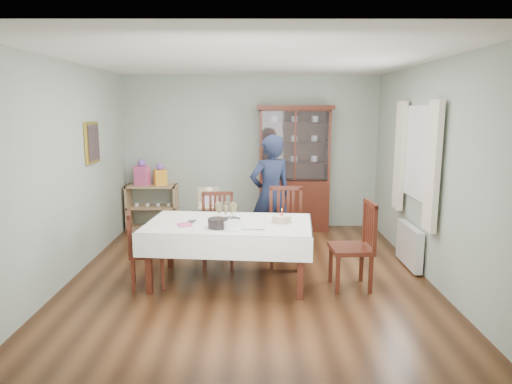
{
  "coord_description": "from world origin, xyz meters",
  "views": [
    {
      "loc": [
        0.07,
        -5.63,
        2.13
      ],
      "look_at": [
        0.08,
        0.2,
        1.05
      ],
      "focal_mm": 32.0,
      "sensor_mm": 36.0,
      "label": 1
    }
  ],
  "objects_px": {
    "birthday_cake": "(282,219)",
    "gift_bag_pink": "(142,174)",
    "china_cabinet": "(294,167)",
    "chair_end_right": "(352,262)",
    "sideboard": "(152,207)",
    "woman": "(270,195)",
    "champagne_tray": "(226,215)",
    "dining_table": "(229,252)",
    "high_chair": "(209,226)",
    "chair_far_right": "(286,242)",
    "chair_end_left": "(146,264)",
    "chair_far_left": "(218,245)",
    "gift_bag_orange": "(160,175)"
  },
  "relations": [
    {
      "from": "chair_end_left",
      "to": "gift_bag_pink",
      "type": "xyz_separation_m",
      "value": [
        -0.66,
        2.64,
        0.73
      ]
    },
    {
      "from": "woman",
      "to": "birthday_cake",
      "type": "height_order",
      "value": "woman"
    },
    {
      "from": "gift_bag_orange",
      "to": "champagne_tray",
      "type": "bearing_deg",
      "value": -61.75
    },
    {
      "from": "china_cabinet",
      "to": "gift_bag_orange",
      "type": "xyz_separation_m",
      "value": [
        -2.33,
        0.0,
        -0.15
      ]
    },
    {
      "from": "dining_table",
      "to": "sideboard",
      "type": "height_order",
      "value": "sideboard"
    },
    {
      "from": "chair_far_right",
      "to": "woman",
      "type": "relative_size",
      "value": 0.6
    },
    {
      "from": "chair_far_right",
      "to": "birthday_cake",
      "type": "xyz_separation_m",
      "value": [
        -0.1,
        -0.67,
        0.49
      ]
    },
    {
      "from": "gift_bag_pink",
      "to": "chair_far_right",
      "type": "bearing_deg",
      "value": -37.99
    },
    {
      "from": "champagne_tray",
      "to": "dining_table",
      "type": "bearing_deg",
      "value": -67.81
    },
    {
      "from": "chair_far_right",
      "to": "high_chair",
      "type": "xyz_separation_m",
      "value": [
        -1.11,
        0.63,
        0.07
      ]
    },
    {
      "from": "china_cabinet",
      "to": "champagne_tray",
      "type": "height_order",
      "value": "china_cabinet"
    },
    {
      "from": "chair_end_right",
      "to": "gift_bag_orange",
      "type": "xyz_separation_m",
      "value": [
        -2.82,
        2.69,
        0.66
      ]
    },
    {
      "from": "sideboard",
      "to": "chair_end_right",
      "type": "relative_size",
      "value": 0.86
    },
    {
      "from": "chair_end_right",
      "to": "high_chair",
      "type": "distance_m",
      "value": 2.35
    },
    {
      "from": "chair_far_right",
      "to": "chair_end_left",
      "type": "height_order",
      "value": "chair_far_right"
    },
    {
      "from": "sideboard",
      "to": "woman",
      "type": "distance_m",
      "value": 2.51
    },
    {
      "from": "chair_far_left",
      "to": "woman",
      "type": "bearing_deg",
      "value": 34.07
    },
    {
      "from": "chair_end_left",
      "to": "chair_far_left",
      "type": "bearing_deg",
      "value": -62.23
    },
    {
      "from": "sideboard",
      "to": "champagne_tray",
      "type": "relative_size",
      "value": 2.52
    },
    {
      "from": "woman",
      "to": "chair_far_right",
      "type": "bearing_deg",
      "value": 88.68
    },
    {
      "from": "dining_table",
      "to": "birthday_cake",
      "type": "height_order",
      "value": "birthday_cake"
    },
    {
      "from": "chair_far_left",
      "to": "champagne_tray",
      "type": "height_order",
      "value": "chair_far_left"
    },
    {
      "from": "sideboard",
      "to": "chair_far_left",
      "type": "relative_size",
      "value": 0.9
    },
    {
      "from": "high_chair",
      "to": "gift_bag_pink",
      "type": "height_order",
      "value": "gift_bag_pink"
    },
    {
      "from": "china_cabinet",
      "to": "chair_end_right",
      "type": "distance_m",
      "value": 2.85
    },
    {
      "from": "dining_table",
      "to": "chair_far_right",
      "type": "height_order",
      "value": "chair_far_right"
    },
    {
      "from": "sideboard",
      "to": "high_chair",
      "type": "xyz_separation_m",
      "value": [
        1.13,
        -1.26,
        -0.02
      ]
    },
    {
      "from": "chair_end_left",
      "to": "birthday_cake",
      "type": "relative_size",
      "value": 3.6
    },
    {
      "from": "birthday_cake",
      "to": "gift_bag_pink",
      "type": "bearing_deg",
      "value": 132.03
    },
    {
      "from": "chair_far_left",
      "to": "gift_bag_pink",
      "type": "height_order",
      "value": "gift_bag_pink"
    },
    {
      "from": "china_cabinet",
      "to": "woman",
      "type": "xyz_separation_m",
      "value": [
        -0.46,
        -1.36,
        -0.25
      ]
    },
    {
      "from": "china_cabinet",
      "to": "chair_far_left",
      "type": "xyz_separation_m",
      "value": [
        -1.18,
        -1.93,
        -0.83
      ]
    },
    {
      "from": "champagne_tray",
      "to": "china_cabinet",
      "type": "bearing_deg",
      "value": 66.76
    },
    {
      "from": "chair_far_left",
      "to": "birthday_cake",
      "type": "distance_m",
      "value": 1.15
    },
    {
      "from": "chair_far_left",
      "to": "champagne_tray",
      "type": "distance_m",
      "value": 0.73
    },
    {
      "from": "china_cabinet",
      "to": "birthday_cake",
      "type": "bearing_deg",
      "value": -98.0
    },
    {
      "from": "china_cabinet",
      "to": "birthday_cake",
      "type": "distance_m",
      "value": 2.59
    },
    {
      "from": "dining_table",
      "to": "chair_far_right",
      "type": "relative_size",
      "value": 1.98
    },
    {
      "from": "chair_far_right",
      "to": "champagne_tray",
      "type": "height_order",
      "value": "chair_far_right"
    },
    {
      "from": "champagne_tray",
      "to": "birthday_cake",
      "type": "xyz_separation_m",
      "value": [
        0.68,
        -0.13,
        -0.02
      ]
    },
    {
      "from": "chair_end_right",
      "to": "chair_end_left",
      "type": "bearing_deg",
      "value": -93.93
    },
    {
      "from": "woman",
      "to": "china_cabinet",
      "type": "bearing_deg",
      "value": -131.17
    },
    {
      "from": "china_cabinet",
      "to": "gift_bag_pink",
      "type": "xyz_separation_m",
      "value": [
        -2.65,
        0.0,
        -0.12
      ]
    },
    {
      "from": "high_chair",
      "to": "china_cabinet",
      "type": "bearing_deg",
      "value": 33.04
    },
    {
      "from": "sideboard",
      "to": "woman",
      "type": "xyz_separation_m",
      "value": [
        2.04,
        -1.38,
        0.48
      ]
    },
    {
      "from": "birthday_cake",
      "to": "gift_bag_pink",
      "type": "height_order",
      "value": "gift_bag_pink"
    },
    {
      "from": "woman",
      "to": "high_chair",
      "type": "bearing_deg",
      "value": -30.27
    },
    {
      "from": "gift_bag_pink",
      "to": "dining_table",
      "type": "bearing_deg",
      "value": -56.64
    },
    {
      "from": "chair_far_right",
      "to": "gift_bag_pink",
      "type": "relative_size",
      "value": 2.32
    },
    {
      "from": "dining_table",
      "to": "champagne_tray",
      "type": "xyz_separation_m",
      "value": [
        -0.04,
        0.1,
        0.44
      ]
    }
  ]
}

